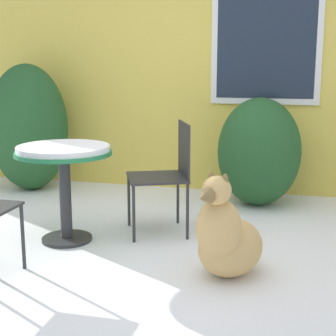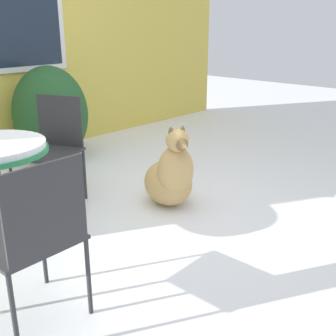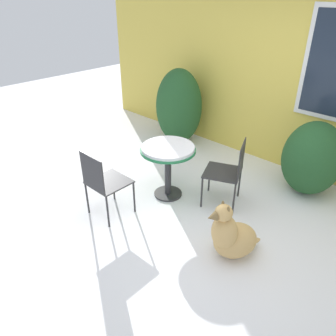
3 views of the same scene
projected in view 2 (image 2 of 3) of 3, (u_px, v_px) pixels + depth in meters
ground_plane at (113, 224)px, 3.22m from camera, size 16.00×16.00×0.00m
shrub_middle at (51, 114)px, 4.57m from camera, size 0.79×0.83×1.03m
patio_chair_near_table at (52, 145)px, 3.47m from camera, size 0.60×0.60×0.89m
patio_chair_far_side at (33, 235)px, 2.01m from camera, size 0.46×0.46×0.89m
dog at (171, 177)px, 3.47m from camera, size 0.55×0.68×0.71m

